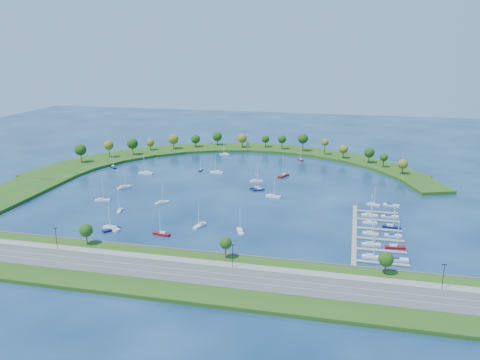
% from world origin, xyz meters
% --- Properties ---
extents(ground, '(700.00, 700.00, 0.00)m').
position_xyz_m(ground, '(0.00, 0.00, 0.00)').
color(ground, '#072142').
rests_on(ground, ground).
extents(south_shoreline, '(420.00, 43.10, 11.60)m').
position_xyz_m(south_shoreline, '(0.03, -122.88, 1.00)').
color(south_shoreline, '#264D14').
rests_on(south_shoreline, ground).
extents(breakwater, '(286.74, 247.64, 2.00)m').
position_xyz_m(breakwater, '(-46.33, 48.72, 0.99)').
color(breakwater, '#264D14').
rests_on(breakwater, ground).
extents(breakwater_trees, '(241.01, 94.71, 15.02)m').
position_xyz_m(breakwater_trees, '(-24.94, 86.26, 10.48)').
color(breakwater_trees, '#382314').
rests_on(breakwater_trees, breakwater).
extents(harbor_tower, '(2.60, 2.60, 4.48)m').
position_xyz_m(harbor_tower, '(-13.49, 113.77, 4.29)').
color(harbor_tower, gray).
rests_on(harbor_tower, breakwater).
extents(dock_system, '(24.28, 82.00, 1.60)m').
position_xyz_m(dock_system, '(85.30, -61.00, 0.35)').
color(dock_system, gray).
rests_on(dock_system, ground).
extents(moored_boat_0, '(7.99, 2.69, 11.56)m').
position_xyz_m(moored_boat_0, '(16.69, -0.21, 0.89)').
color(moored_boat_0, '#0B1545').
rests_on(moored_boat_0, ground).
extents(moored_boat_1, '(6.95, 10.27, 14.78)m').
position_xyz_m(moored_boat_1, '(29.14, 33.81, 1.00)').
color(moored_boat_1, maroon).
rests_on(moored_boat_1, ground).
extents(moored_boat_2, '(10.11, 3.23, 14.70)m').
position_xyz_m(moored_boat_2, '(-66.42, 18.61, 0.99)').
color(moored_boat_2, white).
rests_on(moored_boat_2, ground).
extents(moored_boat_3, '(5.64, 6.42, 9.86)m').
position_xyz_m(moored_boat_3, '(35.20, 85.00, 0.85)').
color(moored_boat_3, maroon).
rests_on(moored_boat_3, ground).
extents(moored_boat_4, '(8.89, 4.86, 12.59)m').
position_xyz_m(moored_boat_4, '(13.38, 16.26, 0.92)').
color(moored_boat_4, white).
rests_on(moored_boat_4, ground).
extents(moored_boat_5, '(7.44, 5.47, 10.86)m').
position_xyz_m(moored_boat_5, '(18.73, -2.16, 0.88)').
color(moored_boat_5, '#0B1545').
rests_on(moored_boat_5, ground).
extents(moored_boat_6, '(9.02, 4.94, 12.77)m').
position_xyz_m(moored_boat_6, '(-66.47, -44.05, 0.93)').
color(moored_boat_6, white).
rests_on(moored_boat_6, ground).
extents(moored_boat_7, '(2.43, 6.93, 10.00)m').
position_xyz_m(moored_boat_7, '(-31.52, 36.41, 0.86)').
color(moored_boat_7, '#0B1545').
rests_on(moored_boat_7, ground).
extents(moored_boat_8, '(9.44, 3.85, 13.47)m').
position_xyz_m(moored_boat_8, '(29.86, -14.15, 0.95)').
color(moored_boat_8, white).
rests_on(moored_boat_8, ground).
extents(moored_boat_9, '(7.24, 7.90, 12.33)m').
position_xyz_m(moored_boat_9, '(-30.74, -40.14, 0.92)').
color(moored_boat_9, white).
rests_on(moored_boat_9, ground).
extents(moored_boat_10, '(7.91, 2.76, 11.42)m').
position_xyz_m(moored_boat_10, '(-27.81, 90.01, 0.89)').
color(moored_boat_10, white).
rests_on(moored_boat_10, ground).
extents(moored_boat_11, '(7.29, 8.55, 12.99)m').
position_xyz_m(moored_boat_11, '(-39.20, -85.33, 0.94)').
color(moored_boat_11, '#0B1545').
rests_on(moored_boat_11, ground).
extents(moored_boat_12, '(3.28, 7.15, 10.14)m').
position_xyz_m(moored_boat_12, '(-48.27, -58.29, 0.86)').
color(moored_boat_12, white).
rests_on(moored_boat_12, ground).
extents(moored_boat_13, '(7.04, 7.19, 11.56)m').
position_xyz_m(moored_boat_13, '(-96.99, 29.66, 0.89)').
color(moored_boat_13, '#0B1545').
rests_on(moored_boat_13, ground).
extents(moored_boat_14, '(9.11, 4.06, 12.94)m').
position_xyz_m(moored_boat_14, '(-12.80, -85.24, 0.93)').
color(moored_boat_14, maroon).
rests_on(moored_boat_14, ground).
extents(moored_boat_15, '(9.32, 2.86, 13.59)m').
position_xyz_m(moored_boat_15, '(-18.38, 32.19, 0.96)').
color(moored_boat_15, white).
rests_on(moored_boat_15, ground).
extents(moored_boat_16, '(5.46, 9.10, 12.93)m').
position_xyz_m(moored_boat_16, '(23.50, -73.58, 0.93)').
color(moored_boat_16, white).
rests_on(moored_boat_16, ground).
extents(moored_boat_17, '(5.03, 9.16, 12.98)m').
position_xyz_m(moored_boat_17, '(1.74, -70.28, 0.94)').
color(moored_boat_17, white).
rests_on(moored_boat_17, ground).
extents(moored_boat_18, '(10.33, 6.24, 14.70)m').
position_xyz_m(moored_boat_18, '(-39.59, -84.39, 0.99)').
color(moored_boat_18, white).
rests_on(moored_boat_18, ground).
extents(moored_boat_19, '(7.39, 9.34, 13.87)m').
position_xyz_m(moored_boat_19, '(-65.78, -16.79, 0.96)').
color(moored_boat_19, white).
rests_on(moored_boat_19, ground).
extents(docked_boat_0, '(8.50, 2.42, 12.47)m').
position_xyz_m(docked_boat_0, '(85.51, -89.20, 0.92)').
color(docked_boat_0, white).
rests_on(docked_boat_0, ground).
extents(docked_boat_1, '(9.29, 3.26, 1.86)m').
position_xyz_m(docked_boat_1, '(95.97, -89.54, 0.68)').
color(docked_boat_1, white).
rests_on(docked_boat_1, ground).
extents(docked_boat_2, '(8.82, 3.68, 12.58)m').
position_xyz_m(docked_boat_2, '(85.51, -75.37, 0.92)').
color(docked_boat_2, white).
rests_on(docked_boat_2, ground).
extents(docked_boat_3, '(9.26, 3.59, 13.26)m').
position_xyz_m(docked_boat_3, '(96.00, -76.14, 0.94)').
color(docked_boat_3, maroon).
rests_on(docked_boat_3, ground).
extents(docked_boat_4, '(7.74, 2.88, 11.11)m').
position_xyz_m(docked_boat_4, '(85.53, -61.51, 0.88)').
color(docked_boat_4, white).
rests_on(docked_boat_4, ground).
extents(docked_boat_5, '(8.05, 2.53, 1.63)m').
position_xyz_m(docked_boat_5, '(95.98, -61.69, 0.60)').
color(docked_boat_5, white).
rests_on(docked_boat_5, ground).
extents(docked_boat_6, '(7.31, 2.26, 10.65)m').
position_xyz_m(docked_boat_6, '(85.54, -46.25, 0.87)').
color(docked_boat_6, white).
rests_on(docked_boat_6, ground).
extents(docked_boat_7, '(9.01, 3.36, 12.95)m').
position_xyz_m(docked_boat_7, '(96.01, -50.18, 0.93)').
color(docked_boat_7, '#0B1545').
rests_on(docked_boat_7, ground).
extents(docked_boat_8, '(8.61, 3.09, 12.40)m').
position_xyz_m(docked_boat_8, '(85.51, -34.96, 0.92)').
color(docked_boat_8, white).
rests_on(docked_boat_8, ground).
extents(docked_boat_9, '(8.96, 3.38, 1.78)m').
position_xyz_m(docked_boat_9, '(95.97, -34.41, 0.66)').
color(docked_boat_9, white).
rests_on(docked_boat_9, ground).
extents(docked_boat_10, '(7.62, 3.27, 10.85)m').
position_xyz_m(docked_boat_10, '(87.94, -15.98, 0.88)').
color(docked_boat_10, white).
rests_on(docked_boat_10, ground).
extents(docked_boat_11, '(9.06, 3.71, 1.79)m').
position_xyz_m(docked_boat_11, '(97.87, -14.72, 0.66)').
color(docked_boat_11, white).
rests_on(docked_boat_11, ground).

